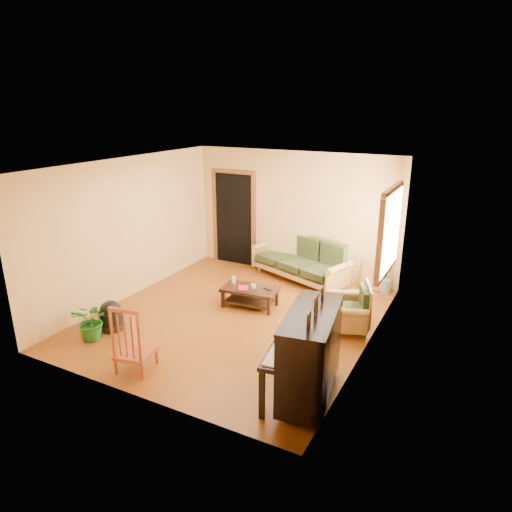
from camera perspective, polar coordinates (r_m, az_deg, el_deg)
The scene contains 16 objects.
floor at distance 7.93m, azimuth -2.61°, elevation -7.65°, with size 5.00×5.00×0.00m, color #5F2E0C.
doorway at distance 10.29m, azimuth -2.76°, elevation 4.61°, with size 1.08×0.16×2.05m, color black.
window at distance 7.82m, azimuth 16.38°, elevation 2.99°, with size 0.12×1.36×1.46m, color white.
sofa at distance 9.44m, azimuth 5.44°, elevation -0.35°, with size 2.12×0.89×0.91m, color olive.
coffee_table at distance 8.25m, azimuth -0.75°, elevation -5.15°, with size 0.99×0.54×0.36m, color black.
armchair at distance 7.52m, azimuth 11.34°, elevation -6.21°, with size 0.75×0.79×0.79m, color olive.
piano at distance 5.70m, azimuth 6.80°, elevation -12.33°, with size 0.78×1.32×1.17m, color black.
footstool at distance 7.81m, azimuth -17.63°, elevation -7.49°, with size 0.39×0.39×0.37m, color black.
red_chair at distance 6.47m, azimuth -14.97°, elevation -9.72°, with size 0.46×0.51×1.00m, color maroon.
leaning_frame at distance 9.27m, azimuth 14.20°, elevation -2.25°, with size 0.45×0.10×0.59m, color gold.
ceramic_crock at distance 9.19m, azimuth 15.82°, elevation -3.69°, with size 0.21×0.21×0.26m, color #365EA3.
potted_plant at distance 7.54m, azimuth -19.81°, elevation -7.65°, with size 0.55×0.48×0.61m, color #1B611C.
book at distance 8.14m, azimuth -2.24°, elevation -4.05°, with size 0.18×0.25×0.02m, color #A5161F.
candle at distance 8.39m, azimuth -2.82°, elevation -2.97°, with size 0.07×0.07×0.13m, color silver.
glass_jar at distance 8.17m, azimuth -0.34°, elevation -3.79°, with size 0.10×0.10×0.06m, color silver.
remote at distance 8.11m, azimuth 1.46°, elevation -4.16°, with size 0.17×0.04×0.02m, color black.
Camera 1 is at (3.61, -6.13, 3.49)m, focal length 32.00 mm.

